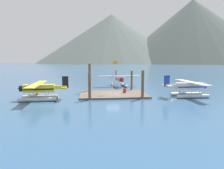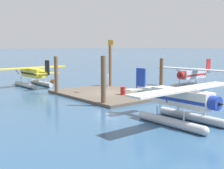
% 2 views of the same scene
% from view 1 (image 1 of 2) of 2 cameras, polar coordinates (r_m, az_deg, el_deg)
% --- Properties ---
extents(ground_plane, '(1200.00, 1200.00, 0.00)m').
position_cam_1_polar(ground_plane, '(37.05, 0.27, -3.03)').
color(ground_plane, '#2D5175').
extents(dock_platform, '(12.16, 8.84, 0.30)m').
position_cam_1_polar(dock_platform, '(37.03, 0.27, -2.80)').
color(dock_platform, brown).
rests_on(dock_platform, ground).
extents(piling_near_left, '(0.46, 0.46, 4.48)m').
position_cam_1_polar(piling_near_left, '(32.31, -6.46, -0.50)').
color(piling_near_left, brown).
rests_on(piling_near_left, ground).
extents(piling_near_right, '(0.48, 0.48, 4.77)m').
position_cam_1_polar(piling_near_right, '(33.61, 8.81, -0.01)').
color(piling_near_right, brown).
rests_on(piling_near_right, ground).
extents(piling_far_left, '(0.52, 0.52, 5.79)m').
position_cam_1_polar(piling_far_left, '(40.30, -6.43, 1.88)').
color(piling_far_left, brown).
rests_on(piling_far_left, ground).
extents(piling_far_right, '(0.42, 0.42, 4.31)m').
position_cam_1_polar(piling_far_right, '(41.69, 5.66, 1.02)').
color(piling_far_right, brown).
rests_on(piling_far_right, ground).
extents(flagpole, '(0.95, 0.10, 6.21)m').
position_cam_1_polar(flagpole, '(36.79, 0.37, 3.41)').
color(flagpole, silver).
rests_on(flagpole, dock_platform).
extents(fuel_drum, '(0.62, 0.62, 0.88)m').
position_cam_1_polar(fuel_drum, '(37.71, 3.62, -1.73)').
color(fuel_drum, '#AD1E19').
rests_on(fuel_drum, dock_platform).
extents(mooring_buoy, '(0.62, 0.62, 0.62)m').
position_cam_1_polar(mooring_buoy, '(38.21, -20.83, -2.70)').
color(mooring_buoy, orange).
rests_on(mooring_buoy, ground).
extents(mountain_ridge_west_peak, '(374.61, 374.61, 154.77)m').
position_cam_1_polar(mountain_ridge_west_peak, '(540.76, 21.93, 13.87)').
color(mountain_ridge_west_peak, '#424C47').
rests_on(mountain_ridge_west_peak, ground).
extents(mountain_ridge_centre_peak, '(390.00, 390.00, 128.76)m').
position_cam_1_polar(mountain_ridge_centre_peak, '(543.51, -0.05, 12.93)').
color(mountain_ridge_centre_peak, '#4C5651').
rests_on(mountain_ridge_centre_peak, ground).
extents(seaplane_silver_bow_right, '(10.47, 7.97, 3.84)m').
position_cam_1_polar(seaplane_silver_bow_right, '(49.34, 2.05, 1.27)').
color(seaplane_silver_bow_right, '#B7BABF').
rests_on(seaplane_silver_bow_right, ground).
extents(seaplane_yellow_port_aft, '(7.98, 10.44, 3.84)m').
position_cam_1_polar(seaplane_yellow_port_aft, '(34.12, -20.25, -1.62)').
color(seaplane_yellow_port_aft, '#B7BABF').
rests_on(seaplane_yellow_port_aft, ground).
extents(seaplane_cream_stbd_aft, '(7.98, 10.41, 3.84)m').
position_cam_1_polar(seaplane_cream_stbd_aft, '(37.38, 21.39, -0.97)').
color(seaplane_cream_stbd_aft, '#B7BABF').
rests_on(seaplane_cream_stbd_aft, ground).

